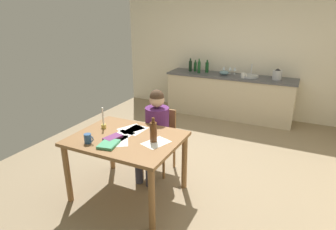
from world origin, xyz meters
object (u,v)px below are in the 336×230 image
stovetop_kettle (277,75)px  dining_table (127,145)px  candlestick (103,123)px  wine_bottle_on_table (153,132)px  chair_at_table (160,137)px  coffee_mug (88,138)px  person_seated (155,128)px  bottle_vinegar (195,67)px  book_cookery (109,144)px  mixing_bowl (224,73)px  wine_glass_back_left (224,68)px  bottle_oil (190,66)px  book_magazine (113,138)px  teacup_on_counter (243,75)px  sink_unit (250,76)px  wine_glass_by_kettle (230,69)px  bottle_wine_red (199,67)px  wine_glass_near_sink (235,69)px  bottle_sauce (207,67)px

stovetop_kettle → dining_table: bearing=-111.2°
candlestick → wine_bottle_on_table: bearing=-5.3°
chair_at_table → stovetop_kettle: size_ratio=3.99×
stovetop_kettle → coffee_mug: bearing=-113.5°
chair_at_table → coffee_mug: size_ratio=7.26×
person_seated → bottle_vinegar: bearing=100.1°
book_cookery → mixing_bowl: mixing_bowl is taller
person_seated → bottle_vinegar: size_ratio=4.89×
coffee_mug → wine_glass_back_left: bearing=82.7°
bottle_vinegar → wine_glass_back_left: size_ratio=1.59×
coffee_mug → bottle_oil: bottle_oil is taller
bottle_vinegar → book_magazine: bearing=-84.6°
bottle_vinegar → wine_glass_back_left: bearing=6.3°
stovetop_kettle → teacup_on_counter: bearing=-166.3°
coffee_mug → book_magazine: bearing=47.8°
book_magazine → bottle_oil: (-0.43, 3.47, 0.23)m
book_cookery → sink_unit: (0.82, 3.59, 0.13)m
wine_bottle_on_table → stovetop_kettle: (0.95, 3.28, 0.10)m
mixing_bowl → wine_glass_by_kettle: (0.08, 0.16, 0.06)m
wine_glass_by_kettle → teacup_on_counter: (0.34, -0.30, -0.06)m
book_cookery → bottle_oil: bottle_oil is taller
bottle_wine_red → wine_glass_near_sink: (0.73, 0.21, -0.02)m
wine_glass_near_sink → teacup_on_counter: wine_glass_near_sink is taller
bottle_oil → wine_glass_back_left: bottle_oil is taller
sink_unit → book_cookery: bearing=-102.8°
person_seated → wine_glass_by_kettle: person_seated is taller
person_seated → wine_bottle_on_table: size_ratio=4.21×
bottle_vinegar → sink_unit: bearing=-3.6°
bottle_wine_red → wine_glass_near_sink: 0.76m
bottle_oil → teacup_on_counter: bottle_oil is taller
sink_unit → wine_glass_by_kettle: 0.47m
bottle_oil → bottle_wine_red: size_ratio=0.94×
bottle_oil → wine_glass_back_left: size_ratio=1.84×
dining_table → wine_glass_back_left: wine_glass_back_left is taller
sink_unit → bottle_oil: (-1.30, 0.03, 0.10)m
bottle_vinegar → teacup_on_counter: 1.13m
book_cookery → wine_glass_back_left: (0.24, 3.73, 0.22)m
person_seated → book_cookery: person_seated is taller
mixing_bowl → wine_glass_near_sink: wine_glass_near_sink is taller
book_cookery → wine_glass_by_kettle: 3.76m
bottle_vinegar → mixing_bowl: bearing=-7.7°
person_seated → coffee_mug: person_seated is taller
bottle_vinegar → teacup_on_counter: (1.11, -0.23, -0.05)m
bottle_vinegar → mixing_bowl: 0.69m
bottle_vinegar → bottle_wine_red: bearing=-44.9°
bottle_sauce → bottle_oil: bearing=-174.8°
coffee_mug → bottle_oil: (-0.24, 3.67, 0.19)m
bottle_oil → bottle_vinegar: bottle_oil is taller
stovetop_kettle → chair_at_table: bearing=-115.3°
coffee_mug → wine_glass_near_sink: wine_glass_near_sink is taller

